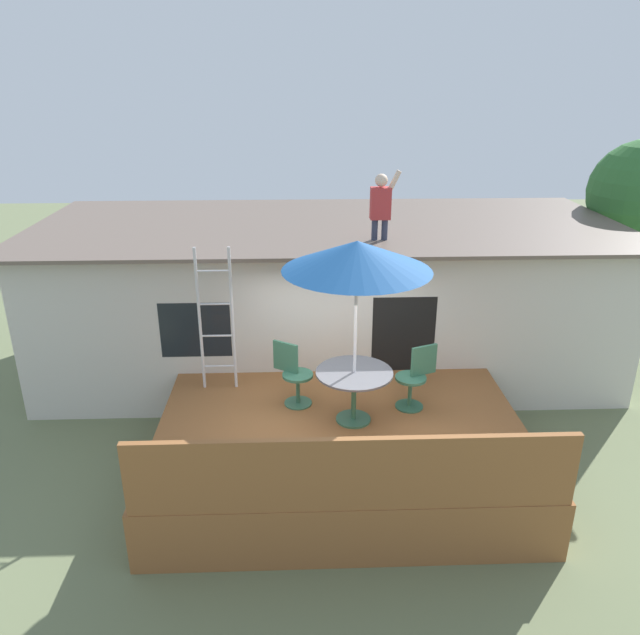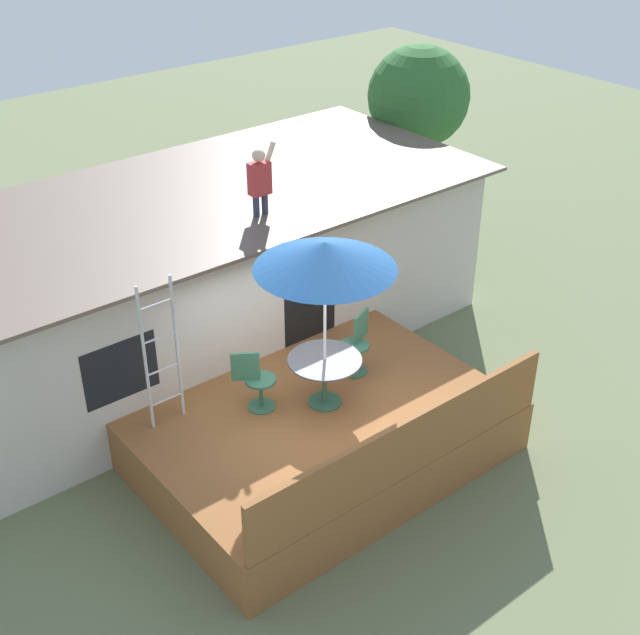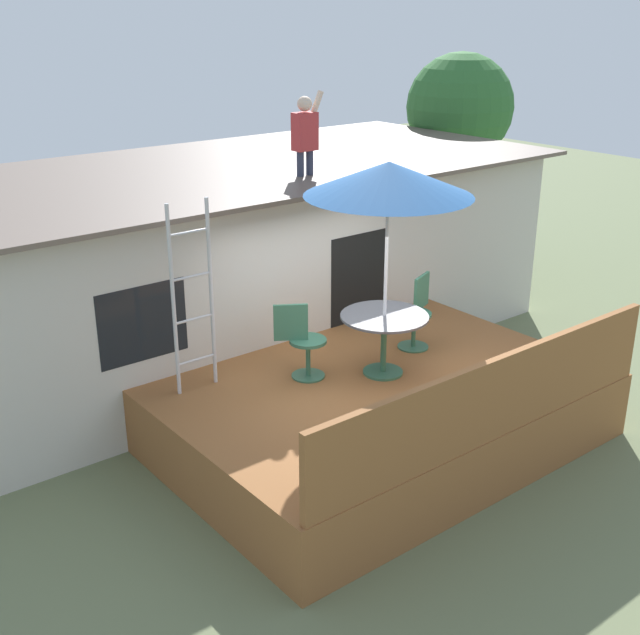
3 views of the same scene
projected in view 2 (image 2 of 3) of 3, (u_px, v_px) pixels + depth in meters
ground_plane at (319, 454)px, 12.42m from camera, size 40.00×40.00×0.00m
house at (183, 279)px, 14.12m from camera, size 10.50×4.50×2.76m
deck at (319, 433)px, 12.22m from camera, size 4.98×3.60×0.80m
deck_railing at (407, 448)px, 10.61m from camera, size 4.88×0.08×0.90m
patio_table at (325, 369)px, 11.87m from camera, size 1.04×1.04×0.74m
patio_umbrella at (325, 256)px, 10.97m from camera, size 1.90×1.90×2.54m
step_ladder at (161, 354)px, 11.26m from camera, size 0.52×0.04×2.20m
person_figure at (260, 177)px, 12.69m from camera, size 0.47×0.20×1.11m
patio_chair_left at (255, 381)px, 11.85m from camera, size 0.57×0.45×0.92m
patio_chair_right at (357, 344)px, 12.66m from camera, size 0.60×0.44×0.92m
backyard_tree at (418, 100)px, 17.24m from camera, size 2.08×2.08×4.12m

